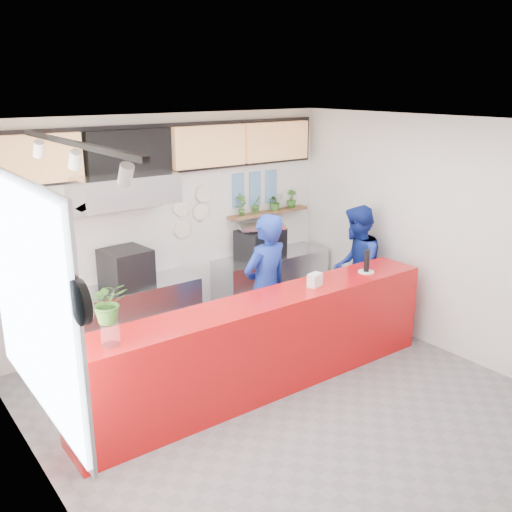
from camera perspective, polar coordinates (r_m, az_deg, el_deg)
floor at (r=6.47m, az=3.08°, el=-14.45°), size 5.00×5.00×0.00m
ceiling at (r=5.54m, az=3.58°, el=13.08°), size 5.00×5.00×0.00m
wall_back at (r=7.84m, az=-8.47°, el=2.95°), size 5.00×0.00×5.00m
wall_left at (r=4.75m, az=-20.80°, el=-7.43°), size 0.00×5.00×5.00m
wall_right at (r=7.62m, az=17.92°, el=1.90°), size 0.00×5.00×5.00m
service_counter at (r=6.49m, az=0.88°, el=-8.84°), size 4.50×0.60×1.10m
cream_band at (r=7.65m, az=-8.79°, el=10.96°), size 5.00×0.02×0.80m
prep_bench at (r=7.58m, az=-12.38°, el=-6.13°), size 1.80×0.60×0.90m
panini_oven at (r=7.34m, az=-12.86°, el=-1.19°), size 0.59×0.59×0.48m
extraction_hood at (r=7.06m, az=-13.08°, el=6.54°), size 1.20×0.70×0.35m
hood_lip at (r=7.10m, az=-12.97°, el=4.96°), size 1.20×0.69×0.31m
right_bench at (r=8.69m, az=1.52°, el=-2.72°), size 1.80×0.60×0.90m
espresso_machine at (r=8.37m, az=0.44°, el=1.27°), size 0.71×0.55×0.42m
espresso_tray at (r=8.30m, az=0.45°, el=3.06°), size 0.77×0.66×0.06m
herb_shelf at (r=8.61m, az=1.28°, el=4.38°), size 1.40×0.18×0.04m
menu_board_far_left at (r=6.90m, az=-21.39°, el=8.97°), size 1.10×0.10×0.55m
menu_board_mid_left at (r=7.29m, az=-12.51°, el=10.09°), size 1.10×0.10×0.55m
menu_board_mid_right at (r=7.84m, az=-4.65°, el=10.87°), size 1.10×0.10×0.55m
menu_board_far_right at (r=8.51m, az=2.12°, el=11.39°), size 1.10×0.10×0.55m
soffit at (r=7.62m, az=-8.66°, el=10.57°), size 4.80×0.04×0.65m
window_pane at (r=4.95m, az=-21.69°, el=-4.02°), size 0.04×2.20×1.90m
window_frame at (r=4.95m, az=-21.47°, el=-3.98°), size 0.03×2.30×2.00m
wall_clock_rim at (r=3.75m, az=-17.16°, el=-4.45°), size 0.05×0.30×0.30m
wall_clock_face at (r=3.76m, az=-16.73°, el=-4.36°), size 0.02×0.26×0.26m
track_rail at (r=4.50m, az=-17.78°, el=10.67°), size 0.05×2.40×0.04m
dec_plate_a at (r=7.83m, az=-7.47°, el=4.84°), size 0.24×0.03×0.24m
dec_plate_b at (r=8.00m, az=-5.57°, el=4.43°), size 0.24×0.03×0.24m
dec_plate_c at (r=7.90m, az=-7.39°, el=2.72°), size 0.24×0.03×0.24m
dec_plate_d at (r=7.97m, az=-5.31°, el=6.23°), size 0.24×0.03×0.24m
photo_frame_a at (r=8.28m, az=-1.80°, el=7.40°), size 0.20×0.02×0.25m
photo_frame_b at (r=8.46m, az=-0.11°, el=7.61°), size 0.20×0.02×0.25m
photo_frame_c at (r=8.64m, az=1.50°, el=7.79°), size 0.20×0.02×0.25m
photo_frame_d at (r=8.33m, az=-1.78°, el=5.71°), size 0.20×0.02×0.25m
photo_frame_e at (r=8.50m, az=-0.11°, el=5.94°), size 0.20×0.02×0.25m
photo_frame_f at (r=8.68m, az=1.49°, el=6.17°), size 0.20×0.02×0.25m
staff_center at (r=7.04m, az=0.98°, el=-3.24°), size 0.74×0.53×1.88m
staff_right at (r=8.10m, az=9.92°, el=-1.20°), size 1.09×1.05×1.77m
herb_a at (r=8.28m, az=-1.48°, el=5.14°), size 0.17×0.12×0.32m
herb_b at (r=8.44m, az=0.04°, el=5.20°), size 0.16×0.14×0.27m
herb_c at (r=8.65m, az=1.94°, el=5.47°), size 0.28×0.25×0.26m
herb_d at (r=8.85m, az=3.58°, el=5.73°), size 0.19×0.18×0.27m
glass_vase at (r=5.34m, az=-14.34°, el=-7.59°), size 0.22×0.22×0.21m
basil_vase at (r=5.22m, az=-14.58°, el=-4.51°), size 0.40×0.37×0.38m
napkin_holder at (r=6.66m, az=5.91°, el=-2.39°), size 0.20×0.15×0.15m
white_plate at (r=7.25m, az=10.95°, el=-1.56°), size 0.26×0.26×0.02m
pepper_mill at (r=7.21m, az=11.02°, el=-0.45°), size 0.09×0.09×0.28m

